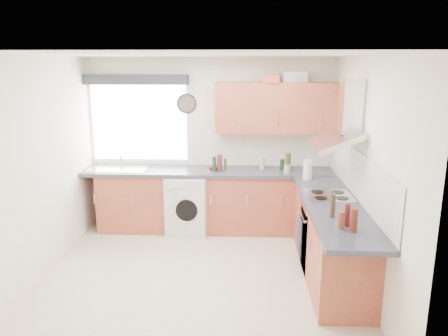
{
  "coord_description": "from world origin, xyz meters",
  "views": [
    {
      "loc": [
        0.49,
        -4.59,
        2.43
      ],
      "look_at": [
        0.25,
        0.85,
        1.1
      ],
      "focal_mm": 35.0,
      "sensor_mm": 36.0,
      "label": 1
    }
  ],
  "objects_px": {
    "extractor_hood": "(343,123)",
    "upper_cabinets": "(276,107)",
    "washing_machine": "(189,204)",
    "oven": "(327,235)"
  },
  "relations": [
    {
      "from": "oven",
      "to": "extractor_hood",
      "type": "distance_m",
      "value": 1.35
    },
    {
      "from": "oven",
      "to": "extractor_hood",
      "type": "height_order",
      "value": "extractor_hood"
    },
    {
      "from": "oven",
      "to": "washing_machine",
      "type": "relative_size",
      "value": 1.0
    },
    {
      "from": "extractor_hood",
      "to": "washing_machine",
      "type": "height_order",
      "value": "extractor_hood"
    },
    {
      "from": "washing_machine",
      "to": "oven",
      "type": "bearing_deg",
      "value": -23.84
    },
    {
      "from": "extractor_hood",
      "to": "upper_cabinets",
      "type": "bearing_deg",
      "value": 116.13
    },
    {
      "from": "extractor_hood",
      "to": "washing_machine",
      "type": "bearing_deg",
      "value": 149.66
    },
    {
      "from": "upper_cabinets",
      "to": "washing_machine",
      "type": "bearing_deg",
      "value": -169.63
    },
    {
      "from": "extractor_hood",
      "to": "upper_cabinets",
      "type": "height_order",
      "value": "upper_cabinets"
    },
    {
      "from": "upper_cabinets",
      "to": "washing_machine",
      "type": "xyz_separation_m",
      "value": [
        -1.23,
        -0.23,
        -1.37
      ]
    }
  ]
}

